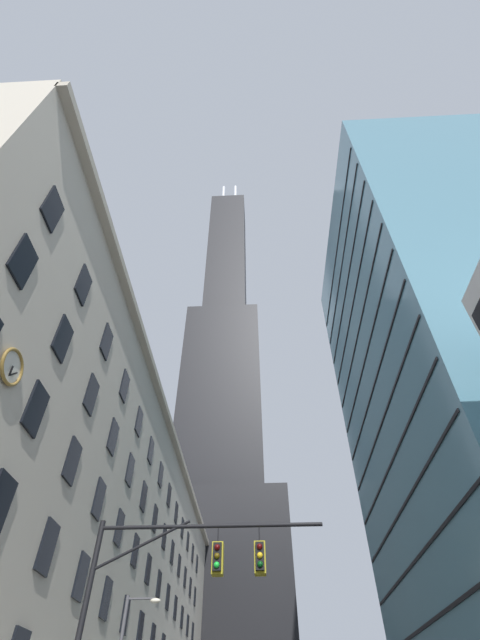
# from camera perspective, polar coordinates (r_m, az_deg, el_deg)

# --- Properties ---
(station_building) EXTENTS (14.11, 73.83, 27.23)m
(station_building) POSITION_cam_1_polar(r_m,az_deg,el_deg) (48.52, -19.81, -28.06)
(station_building) COLOR beige
(station_building) RESTS_ON ground
(dark_skyscraper) EXTENTS (28.60, 28.60, 177.30)m
(dark_skyscraper) POSITION_cam_1_polar(r_m,az_deg,el_deg) (108.47, -2.52, -16.06)
(dark_skyscraper) COLOR black
(dark_skyscraper) RESTS_ON ground
(glass_office_midrise) EXTENTS (17.57, 31.55, 58.92)m
(glass_office_midrise) POSITION_cam_1_polar(r_m,az_deg,el_deg) (51.53, 26.22, -6.83)
(glass_office_midrise) COLOR teal
(glass_office_midrise) RESTS_ON ground
(traffic_signal_mast) EXTENTS (8.32, 0.63, 7.54)m
(traffic_signal_mast) POSITION_cam_1_polar(r_m,az_deg,el_deg) (17.28, -7.75, -31.40)
(traffic_signal_mast) COLOR black
(traffic_signal_mast) RESTS_ON sidewalk_left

